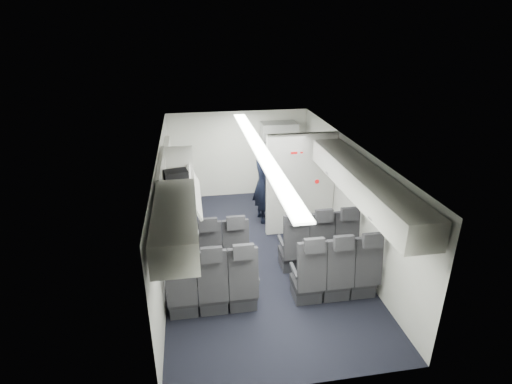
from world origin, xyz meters
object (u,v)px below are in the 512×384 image
object	(u,v)px
seat_row_mid	(276,282)
boarding_door	(170,184)
galley_unit	(278,160)
seat_row_front	(265,252)
flight_attendant	(263,184)
carry_on_bag	(176,177)

from	to	relation	value
seat_row_mid	boarding_door	world-z (taller)	boarding_door
seat_row_mid	galley_unit	size ratio (longest dim) A/B	1.75
galley_unit	seat_row_front	bearing A→B (deg)	-106.28
seat_row_front	seat_row_mid	distance (m)	0.90
seat_row_mid	boarding_door	bearing A→B (deg)	118.77
seat_row_mid	flight_attendant	distance (m)	2.96
seat_row_mid	flight_attendant	world-z (taller)	flight_attendant
boarding_door	carry_on_bag	bearing A→B (deg)	-83.46
seat_row_mid	carry_on_bag	world-z (taller)	carry_on_bag
seat_row_front	flight_attendant	size ratio (longest dim) A/B	1.91
seat_row_mid	galley_unit	distance (m)	4.30
boarding_door	seat_row_mid	bearing A→B (deg)	-61.23
flight_attendant	galley_unit	bearing A→B (deg)	-33.75
boarding_door	carry_on_bag	size ratio (longest dim) A/B	5.06
carry_on_bag	flight_attendant	bearing A→B (deg)	34.05
galley_unit	flight_attendant	world-z (taller)	galley_unit
seat_row_front	carry_on_bag	bearing A→B (deg)	172.03
galley_unit	boarding_door	size ratio (longest dim) A/B	1.02
seat_row_mid	boarding_door	size ratio (longest dim) A/B	1.79
galley_unit	carry_on_bag	distance (m)	3.97
galley_unit	boarding_door	xyz separation A→B (m)	(-2.59, -1.17, 0.00)
galley_unit	flight_attendant	bearing A→B (deg)	-116.41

